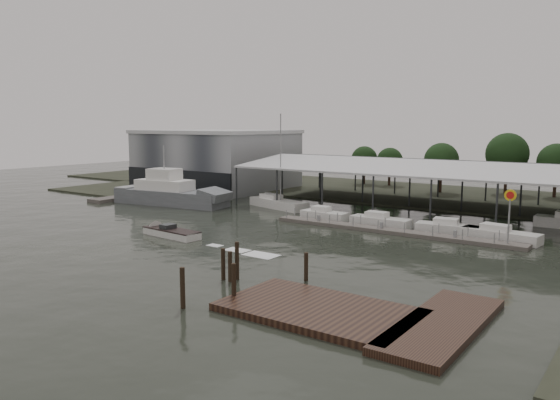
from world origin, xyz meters
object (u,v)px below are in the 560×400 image
Objects in this scene: shell_fuel_sign at (510,207)px; grey_trawler at (171,194)px; white_sailboat at (278,203)px; speedboat_underway at (168,232)px.

grey_trawler is at bearing 179.16° from shell_fuel_sign.
grey_trawler is at bearing -140.72° from white_sailboat.
white_sailboat is 0.70× the size of speedboat_underway.
speedboat_underway is at bearing -70.22° from white_sailboat.
white_sailboat is at bearing -80.75° from speedboat_underway.
white_sailboat reaches higher than shell_fuel_sign.
grey_trawler is 22.58m from speedboat_underway.
white_sailboat is at bearing 16.07° from grey_trawler.
shell_fuel_sign is at bearing -148.94° from speedboat_underway.
shell_fuel_sign is 0.30× the size of grey_trawler.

